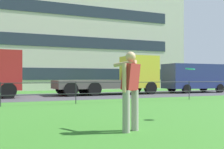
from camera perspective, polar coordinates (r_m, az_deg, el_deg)
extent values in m
cube|color=#424247|center=(18.05, -7.14, -4.38)|extent=(80.00, 6.74, 0.01)
cylinder|color=#232328|center=(12.08, -22.01, -3.81)|extent=(0.04, 0.04, 1.00)
cylinder|color=#232328|center=(12.53, -7.47, -3.74)|extent=(0.04, 0.04, 1.00)
cylinder|color=#232328|center=(13.71, 5.30, -3.48)|extent=(0.04, 0.04, 1.00)
cylinder|color=#232328|center=(15.44, 15.63, -3.14)|extent=(0.04, 0.04, 1.00)
cylinder|color=#232328|center=(13.04, -0.80, -3.85)|extent=(28.25, 0.03, 0.03)
cylinder|color=#232328|center=(13.02, -0.79, -1.65)|extent=(28.25, 0.03, 0.03)
cylinder|color=gray|center=(5.95, 2.95, -7.61)|extent=(0.16, 0.16, 0.91)
cylinder|color=gray|center=(6.20, 4.75, -7.32)|extent=(0.16, 0.16, 0.91)
cube|color=#B22D2D|center=(6.03, 3.86, -0.46)|extent=(0.45, 0.42, 0.60)
sphere|color=tan|center=(6.05, 3.86, 3.70)|extent=(0.22, 0.22, 0.22)
cylinder|color=tan|center=(6.39, 2.68, 2.28)|extent=(0.36, 0.60, 0.15)
cylinder|color=tan|center=(5.85, 2.56, -0.67)|extent=(0.09, 0.09, 0.62)
cylinder|color=#2DB2C6|center=(8.14, 15.83, 1.13)|extent=(0.32, 0.32, 0.05)
cube|color=#B22323|center=(17.50, -21.81, 0.78)|extent=(2.13, 2.32, 2.30)
cube|color=#283342|center=(17.56, -18.89, 1.89)|extent=(0.14, 1.84, 0.87)
cylinder|color=black|center=(18.58, -20.96, -2.86)|extent=(0.90, 0.31, 0.90)
cylinder|color=black|center=(16.47, -20.61, -3.14)|extent=(0.90, 0.31, 0.90)
cube|color=yellow|center=(20.40, 5.61, 0.53)|extent=(2.15, 2.35, 2.30)
cube|color=#283342|center=(20.87, 7.73, 1.45)|extent=(0.16, 1.84, 0.87)
cube|color=#56514C|center=(18.85, -4.05, -2.02)|extent=(5.25, 2.42, 0.56)
cylinder|color=black|center=(21.49, 4.93, -2.60)|extent=(0.91, 0.32, 0.90)
cylinder|color=black|center=(19.67, 7.95, -2.77)|extent=(0.91, 0.32, 0.90)
cylinder|color=black|center=(19.77, -5.83, -2.76)|extent=(0.91, 0.32, 0.90)
cylinder|color=black|center=(17.77, -3.66, -3.00)|extent=(0.91, 0.32, 0.90)
cylinder|color=black|center=(19.33, -10.22, -2.80)|extent=(0.91, 0.32, 0.90)
cylinder|color=black|center=(17.29, -8.51, -3.06)|extent=(0.91, 0.32, 0.90)
cube|color=navy|center=(22.88, 16.64, -0.35)|extent=(5.01, 1.99, 1.90)
cube|color=#283342|center=(24.20, 20.31, 0.43)|extent=(0.13, 1.67, 0.76)
cylinder|color=black|center=(24.70, 18.34, -2.57)|extent=(0.68, 0.24, 0.68)
cylinder|color=black|center=(23.33, 21.34, -2.67)|extent=(0.68, 0.24, 0.68)
cylinder|color=black|center=(22.73, 12.23, -2.76)|extent=(0.68, 0.24, 0.68)
cylinder|color=black|center=(21.23, 15.10, -2.90)|extent=(0.68, 0.24, 0.68)
cube|color=beige|center=(33.70, -16.46, 7.79)|extent=(31.87, 15.12, 12.23)
cube|color=#283342|center=(25.82, -14.59, 0.14)|extent=(26.77, 0.06, 1.10)
cube|color=#283342|center=(26.04, -14.57, 6.88)|extent=(26.77, 0.06, 1.10)
cube|color=#283342|center=(26.61, -14.55, 13.42)|extent=(26.77, 0.06, 1.10)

